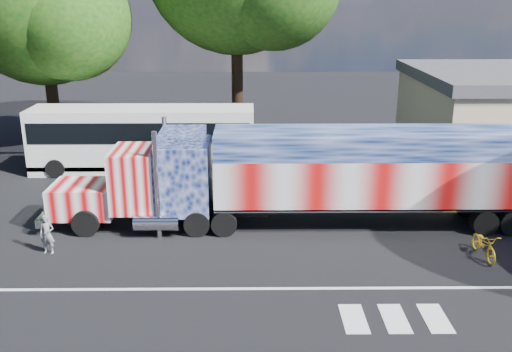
{
  "coord_description": "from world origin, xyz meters",
  "views": [
    {
      "loc": [
        -0.21,
        -19.4,
        9.11
      ],
      "look_at": [
        0.0,
        3.0,
        1.9
      ],
      "focal_mm": 40.0,
      "sensor_mm": 36.0,
      "label": 1
    }
  ],
  "objects_px": {
    "semi_truck": "(315,174)",
    "coach_bus": "(143,138)",
    "tree_nw_a": "(44,1)",
    "woman": "(47,234)",
    "bicycle": "(484,244)"
  },
  "relations": [
    {
      "from": "bicycle",
      "to": "tree_nw_a",
      "type": "bearing_deg",
      "value": 139.68
    },
    {
      "from": "coach_bus",
      "to": "woman",
      "type": "distance_m",
      "value": 10.42
    },
    {
      "from": "coach_bus",
      "to": "woman",
      "type": "height_order",
      "value": "coach_bus"
    },
    {
      "from": "coach_bus",
      "to": "tree_nw_a",
      "type": "bearing_deg",
      "value": 142.71
    },
    {
      "from": "semi_truck",
      "to": "woman",
      "type": "relative_size",
      "value": 13.31
    },
    {
      "from": "semi_truck",
      "to": "tree_nw_a",
      "type": "xyz_separation_m",
      "value": [
        -14.27,
        12.18,
        6.48
      ]
    },
    {
      "from": "coach_bus",
      "to": "semi_truck",
      "type": "bearing_deg",
      "value": -42.62
    },
    {
      "from": "tree_nw_a",
      "to": "semi_truck",
      "type": "bearing_deg",
      "value": -40.48
    },
    {
      "from": "woman",
      "to": "tree_nw_a",
      "type": "distance_m",
      "value": 17.33
    },
    {
      "from": "woman",
      "to": "semi_truck",
      "type": "bearing_deg",
      "value": 20.8
    },
    {
      "from": "semi_truck",
      "to": "tree_nw_a",
      "type": "relative_size",
      "value": 1.47
    },
    {
      "from": "coach_bus",
      "to": "bicycle",
      "type": "bearing_deg",
      "value": -37.21
    },
    {
      "from": "semi_truck",
      "to": "woman",
      "type": "bearing_deg",
      "value": -165.28
    },
    {
      "from": "semi_truck",
      "to": "coach_bus",
      "type": "distance_m",
      "value": 11.24
    },
    {
      "from": "woman",
      "to": "bicycle",
      "type": "bearing_deg",
      "value": 4.39
    }
  ]
}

